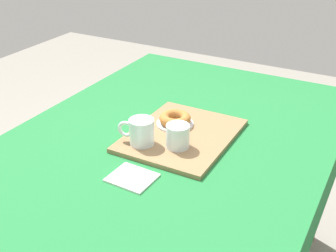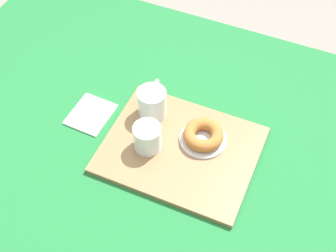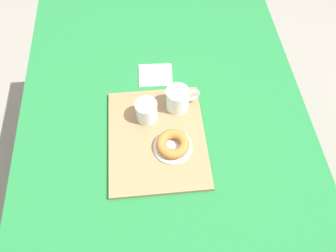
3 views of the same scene
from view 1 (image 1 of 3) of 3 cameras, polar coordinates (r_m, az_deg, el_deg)
The scene contains 7 objects.
dining_table at distance 1.52m, azimuth -0.30°, elevation -5.22°, with size 1.54×1.04×0.78m.
serving_tray at distance 1.49m, azimuth 1.78°, elevation -1.22°, with size 0.41×0.33×0.02m, color olive.
tea_mug_left at distance 1.41m, azimuth -3.52°, elevation -0.83°, with size 0.08×0.12×0.09m.
water_glass_near at distance 1.40m, azimuth 1.28°, elevation -1.40°, with size 0.08×0.08×0.08m.
donut_plate_left at distance 1.55m, azimuth 0.92°, elevation 0.30°, with size 0.13×0.13×0.01m, color silver.
sugar_donut_left at distance 1.54m, azimuth 0.92°, elevation 0.98°, with size 0.11×0.11×0.03m, color #A3662D.
paper_napkin at distance 1.29m, azimuth -4.69°, elevation -6.70°, with size 0.11×0.13×0.01m, color white.
Camera 1 is at (1.12, 0.62, 1.51)m, focal length 46.94 mm.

